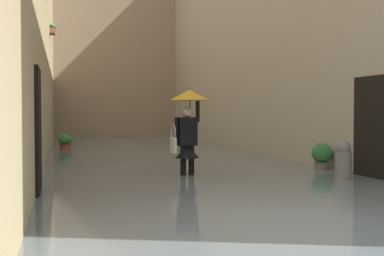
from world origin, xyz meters
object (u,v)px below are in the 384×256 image
object	(u,v)px
potted_plant_far_right	(65,143)
mooring_bollard	(343,164)
person_wading	(188,120)
potted_plant_near_left	(322,157)

from	to	relation	value
potted_plant_far_right	mooring_bollard	distance (m)	10.68
person_wading	mooring_bollard	xyz separation A→B (m)	(-2.78, 1.38, -0.86)
potted_plant_near_left	mooring_bollard	xyz separation A→B (m)	(0.44, 1.59, 0.02)
potted_plant_far_right	potted_plant_near_left	world-z (taller)	potted_plant_near_left
person_wading	potted_plant_far_right	size ratio (longest dim) A/B	2.85
person_wading	potted_plant_far_right	world-z (taller)	person_wading
person_wading	mooring_bollard	distance (m)	3.22
person_wading	potted_plant_near_left	xyz separation A→B (m)	(-3.22, -0.21, -0.88)
person_wading	mooring_bollard	world-z (taller)	person_wading
mooring_bollard	potted_plant_near_left	bearing A→B (deg)	-105.55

